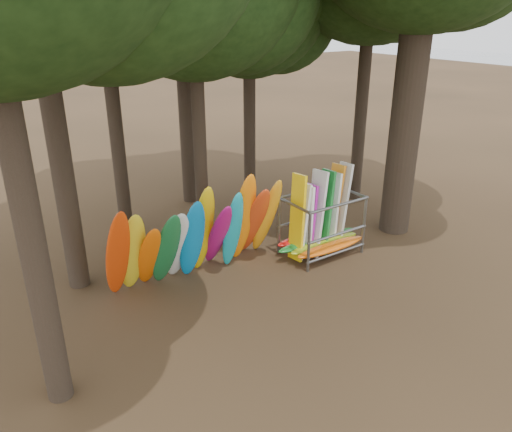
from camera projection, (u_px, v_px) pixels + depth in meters
ground at (296, 270)px, 15.29m from camera, size 120.00×120.00×0.00m
kayak_row at (200, 236)px, 14.41m from camera, size 5.45×2.06×3.24m
storage_rack at (321, 226)px, 16.05m from camera, size 3.24×1.54×2.87m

